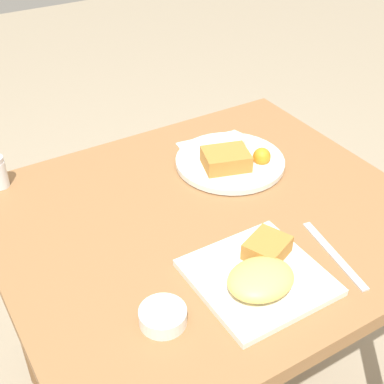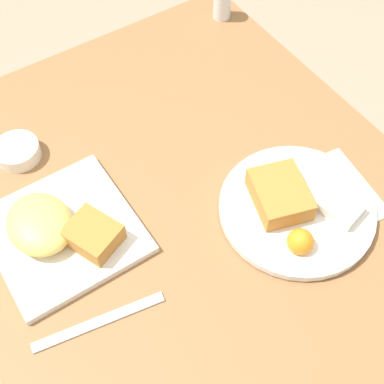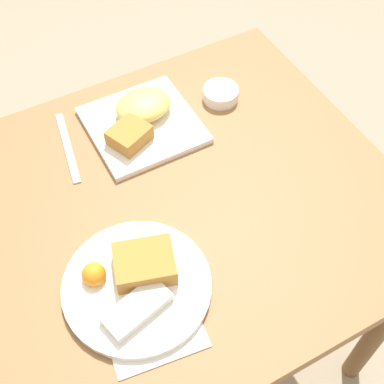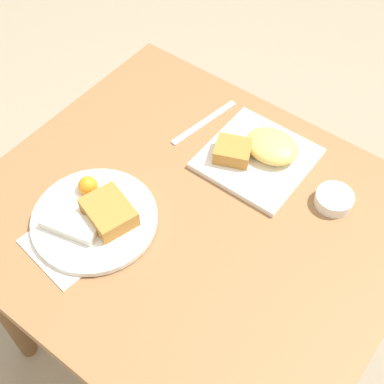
{
  "view_description": "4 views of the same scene",
  "coord_description": "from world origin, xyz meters",
  "px_view_note": "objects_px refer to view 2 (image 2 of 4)",
  "views": [
    {
      "loc": [
        -0.51,
        -0.76,
        1.43
      ],
      "look_at": [
        -0.02,
        0.04,
        0.76
      ],
      "focal_mm": 50.0,
      "sensor_mm": 36.0,
      "label": 1
    },
    {
      "loc": [
        0.47,
        -0.29,
        1.49
      ],
      "look_at": [
        0.04,
        -0.0,
        0.75
      ],
      "focal_mm": 50.0,
      "sensor_mm": 36.0,
      "label": 2
    },
    {
      "loc": [
        0.27,
        0.57,
        1.59
      ],
      "look_at": [
        -0.03,
        0.02,
        0.75
      ],
      "focal_mm": 50.0,
      "sensor_mm": 36.0,
      "label": 3
    },
    {
      "loc": [
        -0.4,
        0.52,
        1.66
      ],
      "look_at": [
        0.01,
        -0.01,
        0.77
      ],
      "focal_mm": 50.0,
      "sensor_mm": 36.0,
      "label": 4
    }
  ],
  "objects_px": {
    "plate_oval_far": "(295,206)",
    "plate_square_near": "(58,229)",
    "sauce_ramekin": "(17,151)",
    "butter_knife": "(99,322)",
    "salt_shaker": "(222,4)"
  },
  "relations": [
    {
      "from": "plate_oval_far",
      "to": "plate_square_near",
      "type": "bearing_deg",
      "value": -116.62
    },
    {
      "from": "plate_square_near",
      "to": "sauce_ramekin",
      "type": "distance_m",
      "value": 0.2
    },
    {
      "from": "sauce_ramekin",
      "to": "butter_knife",
      "type": "height_order",
      "value": "sauce_ramekin"
    },
    {
      "from": "salt_shaker",
      "to": "plate_oval_far",
      "type": "bearing_deg",
      "value": -22.0
    },
    {
      "from": "butter_knife",
      "to": "sauce_ramekin",
      "type": "bearing_deg",
      "value": 95.68
    },
    {
      "from": "sauce_ramekin",
      "to": "plate_square_near",
      "type": "bearing_deg",
      "value": -2.69
    },
    {
      "from": "salt_shaker",
      "to": "butter_knife",
      "type": "distance_m",
      "value": 0.77
    },
    {
      "from": "plate_oval_far",
      "to": "sauce_ramekin",
      "type": "bearing_deg",
      "value": -137.37
    },
    {
      "from": "plate_oval_far",
      "to": "sauce_ramekin",
      "type": "relative_size",
      "value": 3.23
    },
    {
      "from": "butter_knife",
      "to": "plate_oval_far",
      "type": "bearing_deg",
      "value": 8.44
    },
    {
      "from": "plate_square_near",
      "to": "butter_knife",
      "type": "relative_size",
      "value": 1.12
    },
    {
      "from": "plate_square_near",
      "to": "plate_oval_far",
      "type": "relative_size",
      "value": 0.87
    },
    {
      "from": "plate_oval_far",
      "to": "sauce_ramekin",
      "type": "height_order",
      "value": "plate_oval_far"
    },
    {
      "from": "plate_oval_far",
      "to": "sauce_ramekin",
      "type": "distance_m",
      "value": 0.51
    },
    {
      "from": "plate_square_near",
      "to": "salt_shaker",
      "type": "relative_size",
      "value": 2.99
    }
  ]
}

